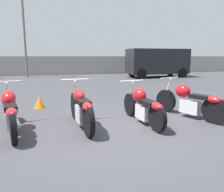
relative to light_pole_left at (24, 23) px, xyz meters
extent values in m
plane|color=#38383D|center=(3.35, -13.38, -3.97)|extent=(60.00, 60.00, 0.00)
cube|color=#9E998E|center=(3.35, 1.66, -3.18)|extent=(40.00, 0.04, 1.58)
cylinder|color=slate|center=(0.00, 0.00, -0.76)|extent=(0.16, 0.16, 6.41)
cylinder|color=black|center=(0.91, -12.21, -3.64)|extent=(0.24, 0.65, 0.65)
cylinder|color=black|center=(1.26, -13.75, -3.64)|extent=(0.24, 0.65, 0.65)
cube|color=silver|center=(1.10, -13.06, -3.67)|extent=(0.32, 0.60, 0.36)
ellipsoid|color=red|center=(1.04, -12.80, -3.28)|extent=(0.42, 0.60, 0.36)
cube|color=black|center=(1.16, -13.32, -3.37)|extent=(0.34, 0.51, 0.10)
ellipsoid|color=red|center=(1.25, -13.70, -3.38)|extent=(0.29, 0.47, 0.16)
cylinder|color=silver|center=(0.93, -12.31, -2.97)|extent=(0.67, 0.19, 0.04)
cylinder|color=silver|center=(0.92, -12.26, -3.30)|extent=(0.11, 0.26, 0.66)
cylinder|color=silver|center=(1.25, -13.19, -3.74)|extent=(0.19, 0.55, 0.07)
cylinder|color=black|center=(2.51, -12.38, -3.63)|extent=(0.17, 0.68, 0.67)
cylinder|color=black|center=(2.65, -13.73, -3.63)|extent=(0.17, 0.68, 0.67)
cube|color=silver|center=(2.59, -13.13, -3.66)|extent=(0.25, 0.51, 0.37)
ellipsoid|color=red|center=(2.56, -12.90, -3.26)|extent=(0.30, 0.56, 0.29)
cube|color=black|center=(2.61, -13.36, -3.34)|extent=(0.29, 0.51, 0.10)
ellipsoid|color=red|center=(2.64, -13.68, -3.36)|extent=(0.24, 0.46, 0.16)
cylinder|color=silver|center=(2.52, -12.48, -2.94)|extent=(0.68, 0.11, 0.04)
cylinder|color=silver|center=(2.51, -12.43, -3.29)|extent=(0.08, 0.26, 0.67)
cylinder|color=silver|center=(2.72, -13.25, -3.73)|extent=(0.13, 0.63, 0.07)
cylinder|color=black|center=(3.98, -12.45, -3.66)|extent=(0.15, 0.61, 0.61)
cylinder|color=black|center=(4.11, -13.82, -3.66)|extent=(0.15, 0.61, 0.61)
cube|color=silver|center=(4.05, -13.20, -3.69)|extent=(0.24, 0.51, 0.33)
ellipsoid|color=#AD1419|center=(4.03, -12.97, -3.32)|extent=(0.34, 0.47, 0.36)
cube|color=black|center=(4.07, -13.44, -3.41)|extent=(0.29, 0.59, 0.10)
ellipsoid|color=#AD1419|center=(4.10, -13.77, -3.42)|extent=(0.24, 0.46, 0.16)
cylinder|color=silver|center=(3.99, -12.55, -3.01)|extent=(0.64, 0.09, 0.04)
cylinder|color=silver|center=(3.99, -12.50, -3.34)|extent=(0.07, 0.25, 0.64)
cylinder|color=silver|center=(4.18, -13.33, -3.75)|extent=(0.13, 0.66, 0.07)
cylinder|color=black|center=(5.13, -12.29, -3.65)|extent=(0.33, 0.63, 0.64)
cylinder|color=black|center=(5.68, -13.65, -3.65)|extent=(0.33, 0.63, 0.64)
cube|color=silver|center=(5.43, -13.04, -3.68)|extent=(0.38, 0.56, 0.35)
ellipsoid|color=#AD1419|center=(5.34, -12.81, -3.29)|extent=(0.43, 0.51, 0.34)
cube|color=black|center=(5.52, -13.27, -3.38)|extent=(0.41, 0.56, 0.10)
ellipsoid|color=#AD1419|center=(5.66, -13.61, -3.39)|extent=(0.35, 0.48, 0.16)
cylinder|color=silver|center=(5.17, -12.39, -2.98)|extent=(0.69, 0.31, 0.04)
cylinder|color=silver|center=(5.15, -12.34, -3.31)|extent=(0.14, 0.25, 0.65)
cylinder|color=silver|center=(5.60, -13.13, -3.74)|extent=(0.33, 0.69, 0.07)
cube|color=black|center=(9.66, -2.52, -2.76)|extent=(4.59, 1.98, 1.84)
cube|color=black|center=(11.91, -2.46, -2.35)|extent=(0.07, 1.68, 0.55)
cylinder|color=black|center=(11.31, -1.59, -3.62)|extent=(0.71, 0.24, 0.70)
cylinder|color=black|center=(11.35, -3.36, -3.62)|extent=(0.71, 0.24, 0.70)
cylinder|color=black|center=(7.97, -1.67, -3.62)|extent=(0.71, 0.24, 0.70)
cylinder|color=black|center=(8.01, -3.44, -3.62)|extent=(0.71, 0.24, 0.70)
cone|color=orange|center=(1.55, -10.91, -3.78)|extent=(0.33, 0.33, 0.37)
camera|label=1|loc=(2.04, -17.90, -2.37)|focal=35.00mm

